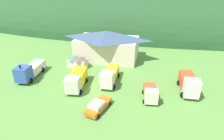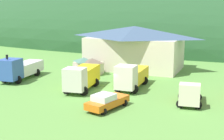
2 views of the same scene
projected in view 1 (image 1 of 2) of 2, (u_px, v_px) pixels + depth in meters
The scene contains 13 objects.
ground_plane at pixel (96, 89), 34.43m from camera, with size 200.00×200.00×0.00m, color #5B9342.
forested_hill_backdrop at pixel (134, 26), 84.14m from camera, with size 178.19×60.00×35.09m, color #234C28.
depot_building at pixel (107, 45), 46.65m from camera, with size 16.14×9.60×7.11m.
play_shed_cream at pixel (80, 62), 42.68m from camera, with size 2.98×2.78×2.49m.
play_shed_pink at pixel (75, 61), 43.11m from camera, with size 2.96×2.56×2.52m.
box_truck_blue at pixel (30, 70), 37.85m from camera, with size 3.78×8.55×3.32m.
flatbed_truck_yellow at pixel (76, 80), 34.17m from camera, with size 3.75×7.35×3.22m.
heavy_rig_striped at pixel (110, 76), 35.77m from camera, with size 3.28×7.81×3.34m.
light_truck_cream at pixel (150, 93), 30.90m from camera, with size 2.93×5.09×2.58m.
heavy_rig_white at pixel (189, 83), 32.81m from camera, with size 3.44×7.16×3.53m.
service_pickup_orange at pixel (98, 106), 28.45m from camera, with size 3.22×5.50×1.66m.
traffic_light_west at pixel (21, 73), 34.99m from camera, with size 0.20×0.32×4.02m.
traffic_cone_near_pickup at pixel (72, 77), 38.93m from camera, with size 0.36×0.36×0.61m, color orange.
Camera 1 is at (9.58, -28.20, 17.87)m, focal length 30.15 mm.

